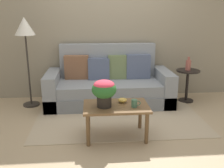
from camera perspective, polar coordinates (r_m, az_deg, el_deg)
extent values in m
plane|color=tan|center=(4.08, 1.65, -7.89)|extent=(14.00, 14.00, 0.00)
cube|color=gray|center=(5.03, 0.08, 14.01)|extent=(6.40, 0.12, 2.96)
cube|color=tan|center=(4.15, 1.53, -7.39)|extent=(2.60, 1.61, 0.01)
cube|color=slate|center=(4.71, -0.62, -3.06)|extent=(2.23, 0.93, 0.23)
cube|color=gray|center=(4.62, -0.60, -0.67)|extent=(1.79, 0.84, 0.19)
cube|color=gray|center=(4.94, -0.96, 4.07)|extent=(1.79, 0.17, 0.84)
cube|color=gray|center=(4.69, -12.95, -1.16)|extent=(0.22, 0.93, 0.61)
cube|color=gray|center=(4.83, 11.35, -0.58)|extent=(0.22, 0.93, 0.61)
cube|color=#4C5670|center=(4.77, -2.97, 3.42)|extent=(0.39, 0.20, 0.40)
cube|color=#4C5670|center=(4.84, 5.76, 3.89)|extent=(0.45, 0.20, 0.45)
cube|color=#607047|center=(4.80, 1.75, 3.81)|extent=(0.44, 0.20, 0.44)
cube|color=brown|center=(4.79, -7.84, 3.68)|extent=(0.45, 0.17, 0.45)
cylinder|color=brown|center=(3.27, -5.32, -10.22)|extent=(0.05, 0.05, 0.42)
cylinder|color=brown|center=(3.34, 7.70, -9.70)|extent=(0.05, 0.05, 0.42)
cylinder|color=brown|center=(3.67, -5.29, -7.20)|extent=(0.05, 0.05, 0.42)
cylinder|color=brown|center=(3.73, 6.25, -6.81)|extent=(0.05, 0.05, 0.42)
cube|color=brown|center=(3.40, 0.89, -4.97)|extent=(0.85, 0.55, 0.03)
cylinder|color=black|center=(5.08, 16.01, -3.51)|extent=(0.28, 0.28, 0.03)
cylinder|color=black|center=(4.99, 16.26, -0.40)|extent=(0.05, 0.05, 0.55)
cylinder|color=black|center=(4.92, 16.52, 2.83)|extent=(0.42, 0.42, 0.03)
cylinder|color=#2D2823|center=(4.89, -17.38, -4.33)|extent=(0.29, 0.29, 0.03)
cylinder|color=#2D2823|center=(4.72, -18.01, 2.83)|extent=(0.03, 0.03, 1.22)
cone|color=beige|center=(4.62, -18.83, 12.07)|extent=(0.34, 0.34, 0.30)
cylinder|color=black|center=(3.32, -1.74, -3.75)|extent=(0.19, 0.19, 0.16)
ellipsoid|color=#286028|center=(3.27, -1.76, -1.20)|extent=(0.32, 0.32, 0.23)
ellipsoid|color=#DB384C|center=(3.25, -1.77, -0.23)|extent=(0.27, 0.27, 0.13)
cylinder|color=#3D664C|center=(3.32, 4.95, -4.28)|extent=(0.08, 0.08, 0.10)
torus|color=#3D664C|center=(3.33, 5.80, -4.25)|extent=(0.07, 0.01, 0.07)
cylinder|color=gold|center=(3.49, 2.33, -3.97)|extent=(0.05, 0.05, 0.02)
ellipsoid|color=gold|center=(3.48, 2.34, -3.56)|extent=(0.12, 0.12, 0.06)
cylinder|color=#934C42|center=(4.89, 16.53, 4.03)|extent=(0.09, 0.09, 0.18)
cylinder|color=#934C42|center=(4.87, 16.65, 5.43)|extent=(0.04, 0.04, 0.06)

